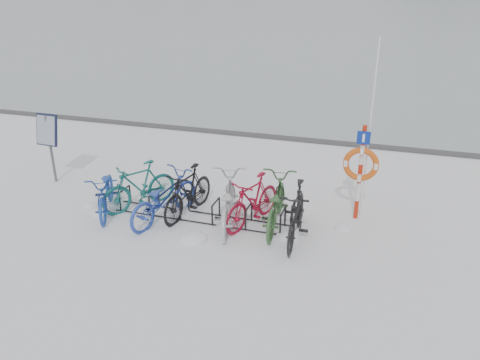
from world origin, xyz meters
TOP-DOWN VIEW (x-y plane):
  - ground at (0.00, 0.00)m, footprint 900.00×900.00m
  - quay_edge at (0.00, 5.90)m, footprint 400.00×0.25m
  - bike_rack at (0.00, 0.00)m, footprint 4.00×0.48m
  - info_board at (-4.26, 0.75)m, footprint 0.60×0.26m
  - lifebuoy_station at (3.17, 0.97)m, footprint 0.72×0.22m
  - bike_0 at (-2.08, -0.28)m, footprint 1.40×1.98m
  - bike_1 at (-1.49, 0.11)m, footprint 1.40×1.79m
  - bike_2 at (-0.71, -0.23)m, footprint 1.23×2.13m
  - bike_3 at (-0.32, 0.14)m, footprint 0.81×1.88m
  - bike_4 at (0.63, -0.06)m, footprint 1.21×2.20m
  - bike_5 at (1.12, 0.15)m, footprint 1.08×1.85m
  - bike_6 at (1.59, 0.21)m, footprint 0.89×2.10m
  - bike_7 at (2.11, -0.22)m, footprint 0.63×1.94m
  - snow_drifts at (0.04, -0.22)m, footprint 5.93×1.96m

SIDE VIEW (x-z plane):
  - ground at x=0.00m, z-range 0.00..0.00m
  - snow_drifts at x=0.04m, z-range -0.10..0.10m
  - quay_edge at x=0.00m, z-range 0.00..0.10m
  - bike_rack at x=0.00m, z-range -0.05..0.41m
  - bike_0 at x=-2.08m, z-range 0.00..0.99m
  - bike_2 at x=-0.71m, z-range 0.00..1.06m
  - bike_6 at x=1.59m, z-range 0.00..1.07m
  - bike_5 at x=1.12m, z-range 0.00..1.07m
  - bike_1 at x=-1.49m, z-range 0.00..1.08m
  - bike_3 at x=-0.32m, z-range 0.00..1.09m
  - bike_4 at x=0.63m, z-range 0.00..1.10m
  - bike_7 at x=2.11m, z-range 0.00..1.15m
  - lifebuoy_station at x=3.17m, z-range -0.61..3.13m
  - info_board at x=-4.26m, z-range 0.39..2.15m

